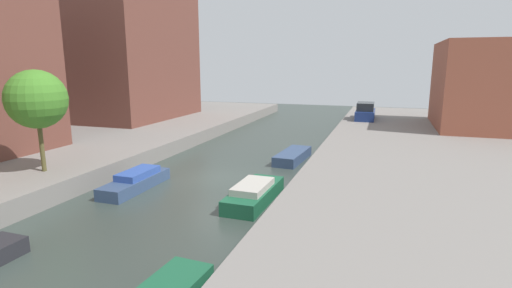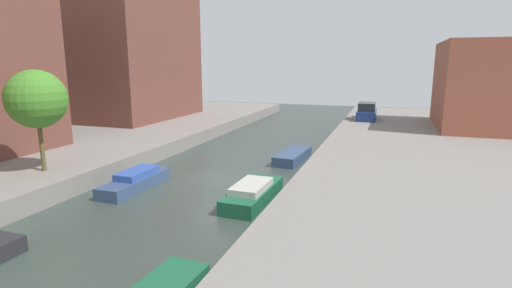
# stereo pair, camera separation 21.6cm
# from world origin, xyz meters

# --- Properties ---
(ground_plane) EXTENTS (84.00, 84.00, 0.00)m
(ground_plane) POSITION_xyz_m (0.00, 0.00, 0.00)
(ground_plane) COLOR #333D38
(quay_left) EXTENTS (20.00, 64.00, 1.00)m
(quay_left) POSITION_xyz_m (-15.00, 0.00, 0.50)
(quay_left) COLOR gray
(quay_left) RESTS_ON ground_plane
(apartment_tower_far) EXTENTS (10.00, 12.95, 21.58)m
(apartment_tower_far) POSITION_xyz_m (-16.00, 14.45, 11.79)
(apartment_tower_far) COLOR brown
(apartment_tower_far) RESTS_ON quay_left
(low_block_right) EXTENTS (10.00, 10.24, 7.17)m
(low_block_right) POSITION_xyz_m (18.00, 17.97, 4.58)
(low_block_right) COLOR brown
(low_block_right) RESTS_ON quay_right
(street_tree_2) EXTENTS (2.88, 2.88, 5.08)m
(street_tree_2) POSITION_xyz_m (-7.25, -4.44, 4.62)
(street_tree_2) COLOR brown
(street_tree_2) RESTS_ON quay_left
(parked_car) EXTENTS (1.83, 4.51, 1.66)m
(parked_car) POSITION_xyz_m (7.09, 20.29, 1.69)
(parked_car) COLOR navy
(parked_car) RESTS_ON quay_right
(moored_boat_left_2) EXTENTS (1.37, 4.53, 0.94)m
(moored_boat_left_2) POSITION_xyz_m (-3.00, -2.82, 0.40)
(moored_boat_left_2) COLOR #33476B
(moored_boat_left_2) RESTS_ON ground_plane
(moored_boat_right_2) EXTENTS (1.65, 4.60, 0.97)m
(moored_boat_right_2) POSITION_xyz_m (3.41, -2.74, 0.42)
(moored_boat_right_2) COLOR #195638
(moored_boat_right_2) RESTS_ON ground_plane
(moored_boat_right_3) EXTENTS (1.73, 4.39, 0.64)m
(moored_boat_right_3) POSITION_xyz_m (3.30, 5.56, 0.32)
(moored_boat_right_3) COLOR #33476B
(moored_boat_right_3) RESTS_ON ground_plane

